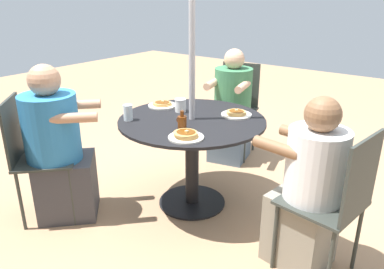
# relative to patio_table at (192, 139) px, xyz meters

# --- Properties ---
(ground_plane) EXTENTS (12.00, 12.00, 0.00)m
(ground_plane) POSITION_rel_patio_table_xyz_m (0.00, 0.00, -0.56)
(ground_plane) COLOR tan
(patio_table) EXTENTS (1.12, 1.12, 0.73)m
(patio_table) POSITION_rel_patio_table_xyz_m (0.00, 0.00, 0.00)
(patio_table) COLOR black
(patio_table) RESTS_ON ground
(umbrella_pole) EXTENTS (0.05, 0.05, 2.01)m
(umbrella_pole) POSITION_rel_patio_table_xyz_m (0.00, 0.00, 0.44)
(umbrella_pole) COLOR #ADADB2
(umbrella_pole) RESTS_ON ground
(patio_chair_north) EXTENTS (0.51, 0.51, 0.94)m
(patio_chair_north) POSITION_rel_patio_table_xyz_m (0.28, -1.14, -0.02)
(patio_chair_north) COLOR #333833
(patio_chair_north) RESTS_ON ground
(diner_north) EXTENTS (0.47, 0.57, 1.12)m
(diner_north) POSITION_rel_patio_table_xyz_m (0.24, -0.97, -0.06)
(diner_north) COLOR slate
(diner_north) RESTS_ON ground
(patio_chair_east) EXTENTS (0.59, 0.59, 0.94)m
(patio_chair_east) POSITION_rel_patio_table_xyz_m (0.82, 0.85, -0.02)
(patio_chair_east) COLOR #333833
(patio_chair_east) RESTS_ON ground
(diner_east) EXTENTS (0.62, 0.63, 1.18)m
(diner_east) POSITION_rel_patio_table_xyz_m (0.69, 0.72, -0.04)
(diner_east) COLOR #3D3D42
(diner_east) RESTS_ON ground
(patio_chair_south) EXTENTS (0.48, 0.48, 0.94)m
(patio_chair_south) POSITION_rel_patio_table_xyz_m (-1.17, 0.17, -0.02)
(patio_chair_south) COLOR #333833
(patio_chair_south) RESTS_ON ground
(diner_south) EXTENTS (0.53, 0.41, 1.11)m
(diner_south) POSITION_rel_patio_table_xyz_m (-0.99, 0.15, -0.06)
(diner_south) COLOR gray
(diner_south) RESTS_ON ground
(pancake_plate_a) EXTENTS (0.24, 0.24, 0.05)m
(pancake_plate_a) POSITION_rel_patio_table_xyz_m (0.40, -0.11, 0.18)
(pancake_plate_a) COLOR silver
(pancake_plate_a) RESTS_ON patio_table
(pancake_plate_b) EXTENTS (0.24, 0.24, 0.06)m
(pancake_plate_b) POSITION_rel_patio_table_xyz_m (-0.21, 0.34, 0.19)
(pancake_plate_b) COLOR silver
(pancake_plate_b) RESTS_ON patio_table
(pancake_plate_c) EXTENTS (0.24, 0.24, 0.05)m
(pancake_plate_c) POSITION_rel_patio_table_xyz_m (-0.22, -0.27, 0.18)
(pancake_plate_c) COLOR silver
(pancake_plate_c) RESTS_ON patio_table
(syrup_bottle) EXTENTS (0.08, 0.06, 0.14)m
(syrup_bottle) POSITION_rel_patio_table_xyz_m (-0.08, 0.22, 0.22)
(syrup_bottle) COLOR #602D0F
(syrup_bottle) RESTS_ON patio_table
(coffee_cup) EXTENTS (0.09, 0.09, 0.10)m
(coffee_cup) POSITION_rel_patio_table_xyz_m (0.19, -0.09, 0.22)
(coffee_cup) COLOR white
(coffee_cup) RESTS_ON patio_table
(drinking_glass_a) EXTENTS (0.07, 0.07, 0.12)m
(drinking_glass_a) POSITION_rel_patio_table_xyz_m (0.36, 0.31, 0.23)
(drinking_glass_a) COLOR silver
(drinking_glass_a) RESTS_ON patio_table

